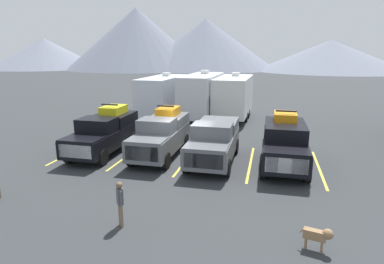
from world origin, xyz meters
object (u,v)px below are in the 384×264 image
Objects in this scene: camper_trailer_a at (163,94)px; camper_trailer_c at (234,95)px; pickup_truck_d at (285,142)px; camper_trailer_b at (202,94)px; pickup_truck_a at (105,132)px; pickup_truck_c at (214,141)px; person_b at (120,201)px; pickup_truck_b at (162,134)px; dog at (320,235)px.

camper_trailer_a is 6.12m from camper_trailer_c.
pickup_truck_d is 12.05m from camper_trailer_b.
pickup_truck_c is (6.20, -0.24, -0.06)m from pickup_truck_a.
camper_trailer_c is at bearing 91.41° from pickup_truck_c.
pickup_truck_c is at bearing 75.38° from person_b.
person_b is at bearing -59.15° from pickup_truck_a.
pickup_truck_d is at bearing -58.55° from camper_trailer_b.
pickup_truck_a is 1.01× the size of pickup_truck_b.
dog is at bearing -68.12° from camper_trailer_b.
pickup_truck_d is 0.64× the size of camper_trailer_a.
pickup_truck_d is 14.71m from camper_trailer_a.
camper_trailer_b reaches higher than camper_trailer_a.
camper_trailer_b reaches higher than camper_trailer_c.
pickup_truck_d reaches higher than pickup_truck_c.
person_b is (4.55, -18.20, -1.05)m from camper_trailer_a.
dog is at bearing -75.98° from camper_trailer_c.
pickup_truck_c is 7.30m from person_b.
pickup_truck_c is 5.92× the size of dog.
person_b is (0.97, -17.55, -1.19)m from camper_trailer_b.
pickup_truck_c is 3.47× the size of person_b.
camper_trailer_c is (-0.27, 10.98, 0.88)m from pickup_truck_c.
pickup_truck_d reaches higher than pickup_truck_a.
camper_trailer_c is at bearing 75.82° from pickup_truck_b.
pickup_truck_b is 0.65× the size of camper_trailer_b.
person_b is at bearing -179.78° from dog.
pickup_truck_a is at bearing 180.00° from pickup_truck_d.
camper_trailer_b is 17.62m from person_b.
camper_trailer_a is at bearing 169.76° from camper_trailer_b.
pickup_truck_b is 6.40m from pickup_truck_d.
dog is at bearing -59.70° from camper_trailer_a.
camper_trailer_c is at bearing 104.02° from dog.
pickup_truck_c is 10.90m from camper_trailer_b.
camper_trailer_b is at bearing -169.13° from camper_trailer_c.
camper_trailer_b reaches higher than pickup_truck_b.
camper_trailer_c is 18.63m from dog.
pickup_truck_b is at bearing 178.36° from pickup_truck_d.
camper_trailer_c is (6.12, -0.16, 0.06)m from camper_trailer_a.
camper_trailer_c reaches higher than pickup_truck_b.
camper_trailer_a is 18.78m from person_b.
pickup_truck_a is at bearing -118.89° from camper_trailer_c.
pickup_truck_d is 0.67× the size of camper_trailer_c.
pickup_truck_a reaches higher than dog.
pickup_truck_b is at bearing 98.36° from person_b.
camper_trailer_c reaches higher than pickup_truck_c.
pickup_truck_a is at bearing -176.78° from pickup_truck_b.
camper_trailer_b is at bearing 93.16° from person_b.
pickup_truck_b reaches higher than pickup_truck_c.
pickup_truck_b is at bearing 171.88° from pickup_truck_c.
pickup_truck_b is 1.03× the size of pickup_truck_d.
pickup_truck_b is 10.92m from camper_trailer_c.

